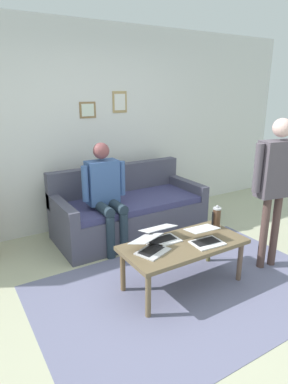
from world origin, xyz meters
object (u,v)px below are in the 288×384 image
(person_seated, at_px, (106,190))
(french_press, at_px, (217,218))
(couch, at_px, (128,212))
(laptop_left, at_px, (161,236))
(coffee_table, at_px, (184,248))
(laptop_center, at_px, (205,238))
(laptop_right, at_px, (150,247))
(person_standing, at_px, (276,176))

(person_seated, bearing_deg, french_press, 126.78)
(french_press, bearing_deg, couch, -74.34)
(french_press, height_order, person_seated, person_seated)
(laptop_left, xyz_separation_m, person_seated, (0.12, -0.99, 0.22))
(coffee_table, distance_m, laptop_center, 0.23)
(coffee_table, bearing_deg, laptop_right, -4.20)
(couch, distance_m, person_seated, 0.64)
(coffee_table, height_order, french_press, french_press)
(laptop_left, xyz_separation_m, person_standing, (-1.18, 0.34, 0.52))
(couch, bearing_deg, french_press, 105.66)
(laptop_left, bearing_deg, laptop_right, 33.24)
(laptop_right, relative_size, person_standing, 0.23)
(french_press, bearing_deg, coffee_table, 11.42)
(couch, height_order, laptop_center, couch)
(laptop_left, bearing_deg, coffee_table, 133.67)
(couch, bearing_deg, laptop_center, 91.27)
(coffee_table, xyz_separation_m, french_press, (-0.51, -0.10, 0.17))
(couch, height_order, person_standing, person_standing)
(couch, bearing_deg, laptop_right, 69.05)
(french_press, bearing_deg, laptop_right, 4.97)
(laptop_center, bearing_deg, french_press, -148.78)
(laptop_center, height_order, person_seated, person_seated)
(coffee_table, relative_size, laptop_center, 3.68)
(couch, height_order, french_press, couch)
(couch, relative_size, person_seated, 1.51)
(person_standing, xyz_separation_m, person_seated, (1.29, -1.33, -0.30))
(laptop_left, xyz_separation_m, french_press, (-0.66, 0.06, 0.07))
(laptop_right, distance_m, person_seated, 1.15)
(coffee_table, height_order, person_standing, person_standing)
(laptop_right, distance_m, french_press, 0.88)
(laptop_right, height_order, french_press, french_press)
(laptop_left, xyz_separation_m, laptop_right, (0.21, 0.14, 0.00))
(coffee_table, bearing_deg, person_standing, 169.98)
(laptop_center, distance_m, person_seated, 1.34)
(couch, distance_m, coffee_table, 1.39)
(couch, bearing_deg, person_standing, 119.15)
(couch, xyz_separation_m, laptop_center, (-0.03, 1.47, 0.20))
(french_press, bearing_deg, person_seated, -53.22)
(laptop_right, bearing_deg, laptop_left, -146.76)
(laptop_center, relative_size, person_seated, 0.26)
(coffee_table, height_order, person_seated, person_seated)
(coffee_table, relative_size, person_standing, 0.76)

